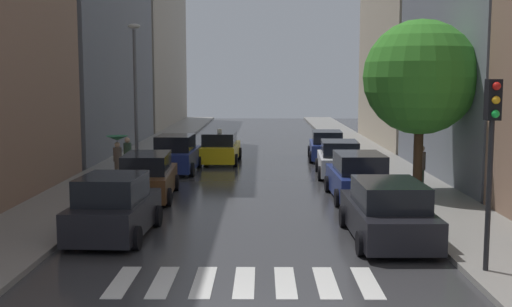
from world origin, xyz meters
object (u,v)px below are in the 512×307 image
parked_car_left_third (176,155)px  pedestrian_near_tree (117,148)px  parked_car_right_nearest (388,213)px  street_tree_right (420,77)px  parked_car_right_fourth (327,146)px  parked_car_right_third (339,160)px  traffic_light_right_corner (492,132)px  parked_car_right_second (358,178)px  parked_car_left_second (148,177)px  lamp_post_left (135,86)px  pedestrian_foreground (128,155)px  pedestrian_by_kerb (421,167)px  taxi_midroad (220,148)px  parked_car_left_nearest (114,208)px

parked_car_left_third → pedestrian_near_tree: size_ratio=2.31×
parked_car_right_nearest → street_tree_right: (2.49, 6.85, 3.71)m
parked_car_right_fourth → pedestrian_near_tree: size_ratio=2.24×
parked_car_right_third → traffic_light_right_corner: bearing=-171.6°
parked_car_right_fourth → traffic_light_right_corner: 20.76m
parked_car_right_second → pedestrian_near_tree: (-9.79, 3.72, 0.68)m
traffic_light_right_corner → parked_car_right_fourth: bearing=94.3°
parked_car_left_second → parked_car_right_nearest: parked_car_left_second is taller
parked_car_right_third → parked_car_right_fourth: 5.75m
parked_car_left_second → parked_car_left_third: bearing=-4.0°
parked_car_right_third → parked_car_right_fourth: parked_car_right_third is taller
parked_car_left_second → parked_car_right_nearest: bearing=-131.1°
parked_car_right_third → pedestrian_near_tree: (-9.74, -1.83, 0.72)m
lamp_post_left → parked_car_left_second: bearing=-75.4°
pedestrian_foreground → pedestrian_by_kerb: bearing=16.9°
parked_car_right_third → taxi_midroad: size_ratio=0.92×
parked_car_left_nearest → street_tree_right: street_tree_right is taller
parked_car_left_nearest → taxi_midroad: bearing=-4.4°
parked_car_right_nearest → parked_car_right_third: size_ratio=1.14×
taxi_midroad → parked_car_right_third: bearing=-126.9°
pedestrian_near_tree → parked_car_left_second: bearing=39.7°
parked_car_left_second → taxi_midroad: size_ratio=1.04×
parked_car_left_third → pedestrian_by_kerb: size_ratio=2.43×
traffic_light_right_corner → parked_car_right_second: bearing=99.2°
parked_car_right_nearest → parked_car_right_third: bearing=-1.2°
taxi_midroad → pedestrian_near_tree: (-3.98, -6.46, 0.72)m
parked_car_left_nearest → traffic_light_right_corner: size_ratio=0.95×
parked_car_left_nearest → traffic_light_right_corner: traffic_light_right_corner is taller
parked_car_left_nearest → lamp_post_left: size_ratio=0.60×
parked_car_right_second → taxi_midroad: taxi_midroad is taller
lamp_post_left → parked_car_right_fourth: bearing=26.9°
parked_car_left_second → pedestrian_by_kerb: size_ratio=2.67×
parked_car_left_nearest → parked_car_right_fourth: 18.71m
pedestrian_foreground → pedestrian_near_tree: pedestrian_near_tree is taller
parked_car_right_third → pedestrian_near_tree: bearing=103.1°
parked_car_left_second → pedestrian_foreground: 5.31m
parked_car_left_third → lamp_post_left: lamp_post_left is taller
parked_car_left_nearest → parked_car_left_third: bearing=2.3°
taxi_midroad → pedestrian_by_kerb: size_ratio=2.56×
parked_car_left_nearest → traffic_light_right_corner: bearing=-108.2°
pedestrian_by_kerb → street_tree_right: size_ratio=0.27×
parked_car_right_second → pedestrian_by_kerb: pedestrian_by_kerb is taller
taxi_midroad → parked_car_left_third: bearing=153.3°
parked_car_left_third → pedestrian_by_kerb: (10.19, -5.88, 0.26)m
parked_car_right_third → lamp_post_left: bearing=86.7°
parked_car_left_third → taxi_midroad: size_ratio=0.95×
parked_car_right_third → traffic_light_right_corner: traffic_light_right_corner is taller
parked_car_left_nearest → parked_car_right_nearest: size_ratio=0.86×
taxi_midroad → pedestrian_foreground: size_ratio=2.73×
parked_car_left_second → pedestrian_near_tree: (-1.95, 3.62, 0.69)m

